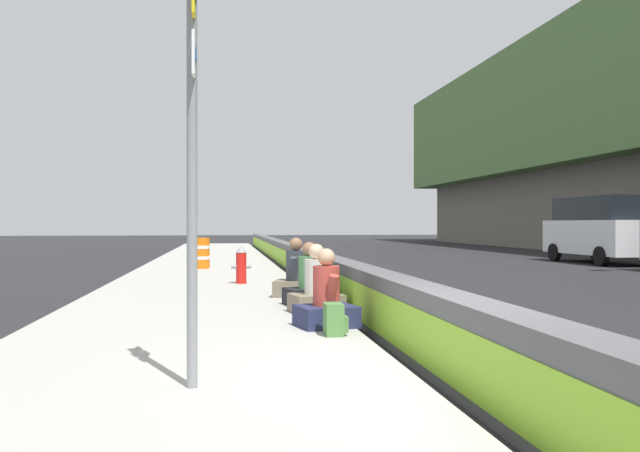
# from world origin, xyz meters

# --- Properties ---
(ground_plane) EXTENTS (160.00, 160.00, 0.00)m
(ground_plane) POSITION_xyz_m (0.00, 0.00, 0.00)
(ground_plane) COLOR #232326
(ground_plane) RESTS_ON ground
(sidewalk_strip) EXTENTS (80.00, 4.40, 0.14)m
(sidewalk_strip) POSITION_xyz_m (0.00, 2.65, 0.07)
(sidewalk_strip) COLOR #A8A59E
(sidewalk_strip) RESTS_ON ground_plane
(jersey_barrier) EXTENTS (76.00, 0.45, 0.85)m
(jersey_barrier) POSITION_xyz_m (0.00, 0.00, 0.42)
(jersey_barrier) COLOR #545456
(jersey_barrier) RESTS_ON ground_plane
(route_sign_post) EXTENTS (0.44, 0.09, 3.60)m
(route_sign_post) POSITION_xyz_m (-0.15, 2.46, 2.21)
(route_sign_post) COLOR gray
(route_sign_post) RESTS_ON sidewalk_strip
(fire_hydrant) EXTENTS (0.26, 0.46, 0.88)m
(fire_hydrant) POSITION_xyz_m (9.31, 1.79, 0.59)
(fire_hydrant) COLOR red
(fire_hydrant) RESTS_ON sidewalk_strip
(seated_person_foreground) EXTENTS (0.80, 0.88, 1.06)m
(seated_person_foreground) POSITION_xyz_m (2.85, 0.82, 0.47)
(seated_person_foreground) COLOR #23284C
(seated_person_foreground) RESTS_ON sidewalk_strip
(seated_person_middle) EXTENTS (0.79, 0.88, 1.08)m
(seated_person_middle) POSITION_xyz_m (4.23, 0.76, 0.48)
(seated_person_middle) COLOR #706651
(seated_person_middle) RESTS_ON sidewalk_strip
(seated_person_rear) EXTENTS (0.82, 0.91, 1.08)m
(seated_person_rear) POSITION_xyz_m (5.14, 0.75, 0.48)
(seated_person_rear) COLOR black
(seated_person_rear) RESTS_ON sidewalk_strip
(seated_person_far) EXTENTS (0.87, 0.96, 1.13)m
(seated_person_far) POSITION_xyz_m (6.52, 0.82, 0.49)
(seated_person_far) COLOR #706651
(seated_person_far) RESTS_ON sidewalk_strip
(backpack) EXTENTS (0.32, 0.28, 0.40)m
(backpack) POSITION_xyz_m (2.17, 0.83, 0.33)
(backpack) COLOR #4C7A3D
(backpack) RESTS_ON sidewalk_strip
(construction_barrel) EXTENTS (0.54, 0.54, 0.95)m
(construction_barrel) POSITION_xyz_m (14.54, 2.88, 0.62)
(construction_barrel) COLOR orange
(construction_barrel) RESTS_ON sidewalk_strip
(parked_car_fourth) EXTENTS (5.10, 2.10, 2.56)m
(parked_car_fourth) POSITION_xyz_m (17.14, -12.14, 1.35)
(parked_car_fourth) COLOR silver
(parked_car_fourth) RESTS_ON ground_plane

